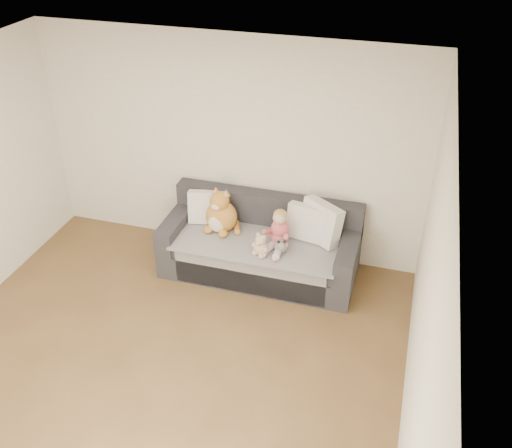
# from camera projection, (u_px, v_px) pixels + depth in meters

# --- Properties ---
(room_shell) EXTENTS (5.00, 5.00, 5.00)m
(room_shell) POSITION_uv_depth(u_px,v_px,m) (150.00, 248.00, 4.79)
(room_shell) COLOR brown
(room_shell) RESTS_ON ground
(sofa) EXTENTS (2.20, 0.94, 0.85)m
(sofa) POSITION_uv_depth(u_px,v_px,m) (261.00, 248.00, 6.53)
(sofa) COLOR #252429
(sofa) RESTS_ON ground
(cushion_left) EXTENTS (0.45, 0.27, 0.40)m
(cushion_left) POSITION_uv_depth(u_px,v_px,m) (207.00, 207.00, 6.60)
(cushion_left) COLOR silver
(cushion_left) RESTS_ON sofa
(cushion_right_back) EXTENTS (0.46, 0.27, 0.41)m
(cushion_right_back) POSITION_uv_depth(u_px,v_px,m) (306.00, 223.00, 6.31)
(cushion_right_back) COLOR silver
(cushion_right_back) RESTS_ON sofa
(cushion_right_front) EXTENTS (0.53, 0.46, 0.47)m
(cushion_right_front) POSITION_uv_depth(u_px,v_px,m) (321.00, 222.00, 6.26)
(cushion_right_front) COLOR silver
(cushion_right_front) RESTS_ON sofa
(toddler) EXTENTS (0.31, 0.45, 0.44)m
(toddler) POSITION_uv_depth(u_px,v_px,m) (278.00, 232.00, 6.18)
(toddler) COLOR #C2446B
(toddler) RESTS_ON sofa
(plush_cat) EXTENTS (0.43, 0.38, 0.55)m
(plush_cat) POSITION_uv_depth(u_px,v_px,m) (221.00, 214.00, 6.45)
(plush_cat) COLOR #AC7326
(plush_cat) RESTS_ON sofa
(teddy_bear) EXTENTS (0.20, 0.17, 0.27)m
(teddy_bear) POSITION_uv_depth(u_px,v_px,m) (261.00, 246.00, 6.08)
(teddy_bear) COLOR tan
(teddy_bear) RESTS_ON sofa
(plush_cow) EXTENTS (0.15, 0.23, 0.19)m
(plush_cow) POSITION_uv_depth(u_px,v_px,m) (281.00, 246.00, 6.14)
(plush_cow) COLOR white
(plush_cow) RESTS_ON sofa
(sippy_cup) EXTENTS (0.11, 0.08, 0.12)m
(sippy_cup) POSITION_uv_depth(u_px,v_px,m) (261.00, 247.00, 6.14)
(sippy_cup) COLOR #67399C
(sippy_cup) RESTS_ON sofa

